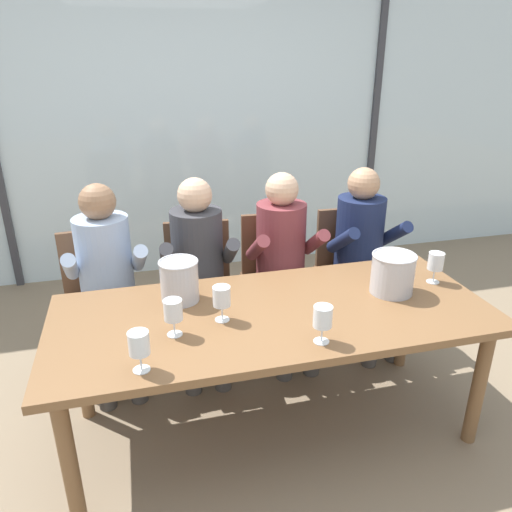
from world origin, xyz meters
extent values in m
plane|color=#847056|center=(0.00, 1.00, 0.00)|extent=(14.00, 14.00, 0.00)
cube|color=silver|center=(0.00, 2.30, 1.30)|extent=(7.35, 0.03, 2.60)
cube|color=#38383D|center=(1.65, 2.28, 1.30)|extent=(0.06, 0.06, 2.60)
cube|color=#477A38|center=(0.00, 6.70, 0.95)|extent=(13.35, 2.40, 1.89)
cube|color=brown|center=(0.00, 0.00, 0.70)|extent=(2.15, 0.90, 0.04)
cylinder|color=brown|center=(-0.98, -0.35, 0.34)|extent=(0.07, 0.07, 0.68)
cylinder|color=brown|center=(0.98, -0.35, 0.34)|extent=(0.07, 0.07, 0.68)
cylinder|color=brown|center=(-0.98, 0.35, 0.34)|extent=(0.07, 0.07, 0.68)
cylinder|color=brown|center=(0.98, 0.35, 0.34)|extent=(0.07, 0.07, 0.68)
cube|color=brown|center=(-0.87, 0.75, 0.46)|extent=(0.48, 0.48, 0.03)
cube|color=brown|center=(-0.88, 0.95, 0.68)|extent=(0.42, 0.07, 0.42)
cylinder|color=brown|center=(-1.04, 0.54, 0.22)|extent=(0.04, 0.04, 0.45)
cylinder|color=brown|center=(-0.66, 0.58, 0.22)|extent=(0.04, 0.04, 0.45)
cylinder|color=brown|center=(-1.07, 0.92, 0.22)|extent=(0.04, 0.04, 0.45)
cylinder|color=brown|center=(-0.69, 0.96, 0.22)|extent=(0.04, 0.04, 0.45)
cube|color=brown|center=(-0.26, 0.75, 0.46)|extent=(0.48, 0.48, 0.03)
cube|color=brown|center=(-0.24, 0.95, 0.68)|extent=(0.42, 0.07, 0.42)
cylinder|color=brown|center=(-0.47, 0.58, 0.22)|extent=(0.04, 0.04, 0.45)
cylinder|color=brown|center=(-0.09, 0.55, 0.22)|extent=(0.04, 0.04, 0.45)
cylinder|color=brown|center=(-0.43, 0.96, 0.22)|extent=(0.04, 0.04, 0.45)
cylinder|color=brown|center=(-0.05, 0.93, 0.22)|extent=(0.04, 0.04, 0.45)
cube|color=brown|center=(0.26, 0.78, 0.46)|extent=(0.47, 0.47, 0.03)
cube|color=brown|center=(0.28, 0.98, 0.68)|extent=(0.42, 0.06, 0.42)
cylinder|color=brown|center=(0.06, 0.61, 0.22)|extent=(0.04, 0.04, 0.45)
cylinder|color=brown|center=(0.44, 0.58, 0.22)|extent=(0.04, 0.04, 0.45)
cylinder|color=brown|center=(0.08, 0.99, 0.22)|extent=(0.04, 0.04, 0.45)
cylinder|color=brown|center=(0.46, 0.96, 0.22)|extent=(0.04, 0.04, 0.45)
cube|color=brown|center=(0.81, 0.77, 0.46)|extent=(0.46, 0.46, 0.03)
cube|color=brown|center=(0.82, 0.97, 0.68)|extent=(0.42, 0.06, 0.42)
cylinder|color=brown|center=(0.61, 0.59, 0.22)|extent=(0.04, 0.04, 0.45)
cylinder|color=brown|center=(0.99, 0.57, 0.22)|extent=(0.04, 0.04, 0.45)
cylinder|color=brown|center=(0.63, 0.97, 0.22)|extent=(0.04, 0.04, 0.45)
cylinder|color=brown|center=(1.01, 0.95, 0.22)|extent=(0.04, 0.04, 0.45)
cylinder|color=#9EB2D1|center=(-0.82, 0.80, 0.75)|extent=(0.35, 0.35, 0.52)
sphere|color=#936B4C|center=(-0.82, 0.80, 1.11)|extent=(0.21, 0.21, 0.21)
cube|color=#47423D|center=(-0.89, 0.60, 0.49)|extent=(0.16, 0.41, 0.13)
cube|color=#47423D|center=(-0.71, 0.61, 0.49)|extent=(0.16, 0.41, 0.13)
cylinder|color=#47423D|center=(-0.87, 0.40, 0.24)|extent=(0.10, 0.10, 0.47)
cylinder|color=#47423D|center=(-0.69, 0.41, 0.24)|extent=(0.10, 0.10, 0.47)
cylinder|color=#9EB2D1|center=(-0.99, 0.67, 0.78)|extent=(0.11, 0.33, 0.26)
cylinder|color=#9EB2D1|center=(-0.62, 0.70, 0.78)|extent=(0.11, 0.33, 0.26)
cylinder|color=#38383D|center=(-0.26, 0.80, 0.75)|extent=(0.34, 0.34, 0.52)
sphere|color=#DBAD89|center=(-0.26, 0.80, 1.11)|extent=(0.21, 0.21, 0.21)
cube|color=#47423D|center=(-0.36, 0.61, 0.49)|extent=(0.15, 0.41, 0.13)
cube|color=#47423D|center=(-0.18, 0.60, 0.49)|extent=(0.15, 0.41, 0.13)
cylinder|color=#47423D|center=(-0.37, 0.41, 0.24)|extent=(0.10, 0.10, 0.47)
cylinder|color=#47423D|center=(-0.19, 0.40, 0.24)|extent=(0.10, 0.10, 0.47)
cylinder|color=#38383D|center=(-0.46, 0.69, 0.78)|extent=(0.10, 0.33, 0.26)
cylinder|color=#38383D|center=(-0.08, 0.67, 0.78)|extent=(0.10, 0.33, 0.26)
cylinder|color=brown|center=(0.28, 0.80, 0.75)|extent=(0.32, 0.32, 0.52)
sphere|color=#DBAD89|center=(0.28, 0.80, 1.11)|extent=(0.21, 0.21, 0.21)
cube|color=#47423D|center=(0.20, 0.60, 0.49)|extent=(0.13, 0.40, 0.13)
cube|color=#47423D|center=(0.38, 0.60, 0.49)|extent=(0.13, 0.40, 0.13)
cylinder|color=#47423D|center=(0.20, 0.40, 0.24)|extent=(0.10, 0.10, 0.47)
cylinder|color=#47423D|center=(0.38, 0.40, 0.24)|extent=(0.10, 0.10, 0.47)
cylinder|color=brown|center=(0.10, 0.68, 0.78)|extent=(0.08, 0.32, 0.26)
cylinder|color=brown|center=(0.48, 0.68, 0.78)|extent=(0.08, 0.32, 0.26)
cylinder|color=#192347|center=(0.84, 0.80, 0.75)|extent=(0.34, 0.34, 0.52)
sphere|color=tan|center=(0.84, 0.80, 1.11)|extent=(0.21, 0.21, 0.21)
cube|color=#47423D|center=(0.76, 0.60, 0.49)|extent=(0.16, 0.41, 0.13)
cube|color=#47423D|center=(0.94, 0.61, 0.49)|extent=(0.16, 0.41, 0.13)
cylinder|color=#47423D|center=(0.78, 0.40, 0.24)|extent=(0.10, 0.10, 0.47)
cylinder|color=#47423D|center=(0.96, 0.41, 0.24)|extent=(0.10, 0.10, 0.47)
cylinder|color=#192347|center=(0.66, 0.67, 0.78)|extent=(0.10, 0.33, 0.26)
cylinder|color=#192347|center=(1.04, 0.69, 0.78)|extent=(0.10, 0.33, 0.26)
cylinder|color=#B7B7BC|center=(0.66, 0.04, 0.83)|extent=(0.22, 0.22, 0.21)
torus|color=silver|center=(0.66, 0.04, 0.93)|extent=(0.23, 0.23, 0.01)
cylinder|color=#B7B7BC|center=(-0.43, 0.23, 0.83)|extent=(0.19, 0.19, 0.21)
torus|color=silver|center=(-0.43, 0.23, 0.93)|extent=(0.20, 0.20, 0.01)
cylinder|color=silver|center=(-0.26, -0.03, 0.72)|extent=(0.07, 0.07, 0.00)
cylinder|color=silver|center=(-0.26, -0.03, 0.76)|extent=(0.01, 0.01, 0.07)
cylinder|color=silver|center=(-0.26, -0.03, 0.85)|extent=(0.08, 0.08, 0.09)
cylinder|color=#560C1E|center=(-0.26, -0.03, 0.82)|extent=(0.07, 0.07, 0.04)
cylinder|color=silver|center=(0.12, -0.32, 0.72)|extent=(0.07, 0.07, 0.00)
cylinder|color=silver|center=(0.12, -0.32, 0.76)|extent=(0.01, 0.01, 0.07)
cylinder|color=silver|center=(0.12, -0.32, 0.85)|extent=(0.08, 0.08, 0.09)
cylinder|color=maroon|center=(0.12, -0.32, 0.82)|extent=(0.07, 0.07, 0.04)
cylinder|color=silver|center=(0.94, 0.09, 0.72)|extent=(0.07, 0.07, 0.00)
cylinder|color=silver|center=(0.94, 0.09, 0.76)|extent=(0.01, 0.01, 0.07)
cylinder|color=silver|center=(0.94, 0.09, 0.85)|extent=(0.08, 0.08, 0.09)
cylinder|color=silver|center=(-0.49, -0.10, 0.72)|extent=(0.07, 0.07, 0.00)
cylinder|color=silver|center=(-0.49, -0.10, 0.76)|extent=(0.01, 0.01, 0.07)
cylinder|color=silver|center=(-0.49, -0.10, 0.85)|extent=(0.08, 0.08, 0.09)
cylinder|color=maroon|center=(-0.49, -0.10, 0.82)|extent=(0.07, 0.07, 0.04)
cylinder|color=silver|center=(-0.65, -0.33, 0.72)|extent=(0.07, 0.07, 0.00)
cylinder|color=silver|center=(-0.65, -0.33, 0.76)|extent=(0.01, 0.01, 0.07)
cylinder|color=silver|center=(-0.65, -0.33, 0.85)|extent=(0.08, 0.08, 0.09)
cylinder|color=#E0D184|center=(-0.65, -0.33, 0.82)|extent=(0.07, 0.07, 0.04)
camera|label=1|loc=(-0.62, -2.01, 1.88)|focal=34.16mm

